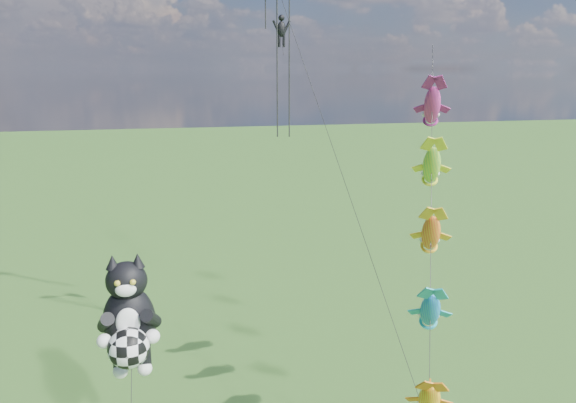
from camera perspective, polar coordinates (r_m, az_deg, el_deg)
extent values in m
ellipsoid|color=black|center=(23.77, -15.80, -11.70)|extent=(2.23, 1.88, 3.03)
ellipsoid|color=black|center=(23.00, -16.09, -7.73)|extent=(1.73, 1.59, 1.53)
cone|color=black|center=(22.77, -17.41, -5.88)|extent=(0.58, 0.58, 0.57)
cone|color=black|center=(22.69, -15.03, -5.78)|extent=(0.58, 0.58, 0.57)
ellipsoid|color=white|center=(22.47, -16.16, -8.62)|extent=(0.83, 0.47, 0.55)
ellipsoid|color=white|center=(23.01, -15.94, -11.79)|extent=(0.97, 0.44, 1.25)
sphere|color=gold|center=(22.32, -16.95, -7.96)|extent=(0.23, 0.23, 0.23)
sphere|color=gold|center=(22.28, -15.49, -7.91)|extent=(0.23, 0.23, 0.23)
sphere|color=white|center=(23.06, -18.18, -13.33)|extent=(0.57, 0.57, 0.57)
sphere|color=white|center=(22.92, -13.59, -13.19)|extent=(0.57, 0.57, 0.57)
sphere|color=white|center=(24.60, -16.65, -16.18)|extent=(0.61, 0.61, 0.61)
sphere|color=white|center=(24.53, -14.36, -16.11)|extent=(0.61, 0.61, 0.61)
sphere|color=white|center=(22.83, -15.89, -14.12)|extent=(1.58, 1.58, 1.58)
cylinder|color=black|center=(23.82, 14.29, -6.26)|extent=(6.30, 14.55, 18.03)
ellipsoid|color=yellow|center=(22.39, 14.16, -18.87)|extent=(1.56, 2.26, 2.27)
ellipsoid|color=blue|center=(23.17, 14.25, -10.66)|extent=(1.56, 2.26, 2.27)
ellipsoid|color=red|center=(24.40, 14.32, -3.13)|extent=(1.56, 2.26, 2.27)
ellipsoid|color=green|center=(26.00, 14.38, 3.58)|extent=(1.56, 2.26, 2.27)
ellipsoid|color=#D83386|center=(27.92, 14.43, 9.44)|extent=(1.56, 2.26, 2.27)
cylinder|color=black|center=(28.86, 5.68, 2.27)|extent=(4.33, 16.55, 22.66)
cylinder|color=black|center=(32.66, -1.09, 13.73)|extent=(0.08, 0.08, 8.58)
cylinder|color=black|center=(32.80, 0.12, 13.73)|extent=(0.08, 0.08, 8.58)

